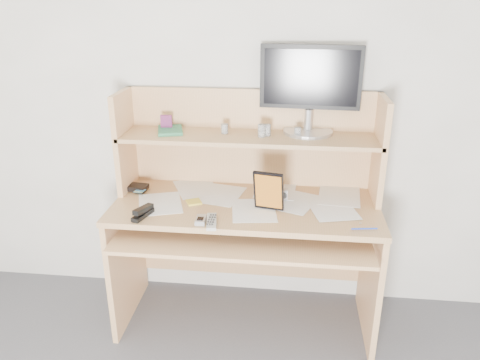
# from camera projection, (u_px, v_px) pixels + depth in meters

# --- Properties ---
(back_wall) EXTENTS (3.60, 0.04, 2.50)m
(back_wall) POSITION_uv_depth(u_px,v_px,m) (252.00, 97.00, 2.58)
(back_wall) COLOR silver
(back_wall) RESTS_ON floor
(desk) EXTENTS (1.40, 0.70, 1.30)m
(desk) POSITION_uv_depth(u_px,v_px,m) (247.00, 207.00, 2.56)
(desk) COLOR tan
(desk) RESTS_ON floor
(paper_clutter) EXTENTS (1.32, 0.54, 0.01)m
(paper_clutter) POSITION_uv_depth(u_px,v_px,m) (246.00, 203.00, 2.47)
(paper_clutter) COLOR silver
(paper_clutter) RESTS_ON desk
(keyboard) EXTENTS (0.47, 0.22, 0.03)m
(keyboard) POSITION_uv_depth(u_px,v_px,m) (264.00, 225.00, 2.43)
(keyboard) COLOR black
(keyboard) RESTS_ON desk
(tv_remote) EXTENTS (0.07, 0.17, 0.02)m
(tv_remote) POSITION_uv_depth(u_px,v_px,m) (212.00, 222.00, 2.24)
(tv_remote) COLOR #A9A8A3
(tv_remote) RESTS_ON paper_clutter
(flip_phone) EXTENTS (0.05, 0.09, 0.02)m
(flip_phone) POSITION_uv_depth(u_px,v_px,m) (201.00, 219.00, 2.26)
(flip_phone) COLOR #B0B0B2
(flip_phone) RESTS_ON paper_clutter
(stapler) EXTENTS (0.08, 0.15, 0.05)m
(stapler) POSITION_uv_depth(u_px,v_px,m) (143.00, 212.00, 2.31)
(stapler) COLOR black
(stapler) RESTS_ON paper_clutter
(wallet) EXTENTS (0.11, 0.10, 0.03)m
(wallet) POSITION_uv_depth(u_px,v_px,m) (138.00, 187.00, 2.63)
(wallet) COLOR black
(wallet) RESTS_ON paper_clutter
(sticky_note_pad) EXTENTS (0.10, 0.10, 0.01)m
(sticky_note_pad) POSITION_uv_depth(u_px,v_px,m) (194.00, 202.00, 2.48)
(sticky_note_pad) COLOR #E1EA3D
(sticky_note_pad) RESTS_ON desk
(digital_camera) EXTENTS (0.09, 0.04, 0.06)m
(digital_camera) POSITION_uv_depth(u_px,v_px,m) (279.00, 194.00, 2.50)
(digital_camera) COLOR silver
(digital_camera) RESTS_ON paper_clutter
(game_case) EXTENTS (0.15, 0.05, 0.21)m
(game_case) POSITION_uv_depth(u_px,v_px,m) (269.00, 191.00, 2.34)
(game_case) COLOR black
(game_case) RESTS_ON paper_clutter
(blue_pen) EXTENTS (0.12, 0.03, 0.01)m
(blue_pen) POSITION_uv_depth(u_px,v_px,m) (364.00, 229.00, 2.19)
(blue_pen) COLOR #193BC2
(blue_pen) RESTS_ON paper_clutter
(card_box) EXTENTS (0.06, 0.03, 0.08)m
(card_box) POSITION_uv_depth(u_px,v_px,m) (166.00, 123.00, 2.56)
(card_box) COLOR #A01A15
(card_box) RESTS_ON desk
(shelf_book) EXTENTS (0.17, 0.21, 0.02)m
(shelf_book) POSITION_uv_depth(u_px,v_px,m) (170.00, 130.00, 2.54)
(shelf_book) COLOR #358556
(shelf_book) RESTS_ON desk
(chip_stack_a) EXTENTS (0.05, 0.05, 0.05)m
(chip_stack_a) POSITION_uv_depth(u_px,v_px,m) (225.00, 129.00, 2.51)
(chip_stack_a) COLOR black
(chip_stack_a) RESTS_ON desk
(chip_stack_b) EXTENTS (0.04, 0.04, 0.07)m
(chip_stack_b) POSITION_uv_depth(u_px,v_px,m) (262.00, 131.00, 2.45)
(chip_stack_b) COLOR white
(chip_stack_b) RESTS_ON desk
(chip_stack_c) EXTENTS (0.05, 0.05, 0.05)m
(chip_stack_c) POSITION_uv_depth(u_px,v_px,m) (298.00, 132.00, 2.47)
(chip_stack_c) COLOR black
(chip_stack_c) RESTS_ON desk
(chip_stack_d) EXTENTS (0.05, 0.05, 0.06)m
(chip_stack_d) POSITION_uv_depth(u_px,v_px,m) (267.00, 130.00, 2.47)
(chip_stack_d) COLOR white
(chip_stack_d) RESTS_ON desk
(monitor) EXTENTS (0.53, 0.27, 0.46)m
(monitor) POSITION_uv_depth(u_px,v_px,m) (310.00, 87.00, 2.46)
(monitor) COLOR #BBBBC0
(monitor) RESTS_ON desk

